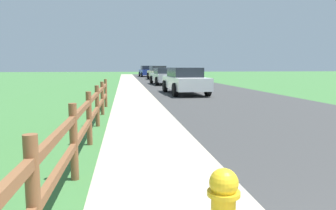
{
  "coord_description": "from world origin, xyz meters",
  "views": [
    {
      "loc": [
        -1.53,
        -0.32,
        1.59
      ],
      "look_at": [
        -0.44,
        7.59,
        0.61
      ],
      "focal_mm": 34.26,
      "sensor_mm": 36.0,
      "label": 1
    }
  ],
  "objects": [
    {
      "name": "grass_verge",
      "position": [
        -4.5,
        27.0,
        0.01
      ],
      "size": [
        5.0,
        66.0,
        0.0
      ],
      "primitive_type": "cube",
      "color": "#3C7137",
      "rests_on": "ground"
    },
    {
      "name": "parked_car_beige",
      "position": [
        2.38,
        36.83,
        0.81
      ],
      "size": [
        2.27,
        4.99,
        1.58
      ],
      "color": "#C6B793",
      "rests_on": "ground"
    },
    {
      "name": "road_asphalt",
      "position": [
        3.5,
        27.0,
        0.0
      ],
      "size": [
        7.0,
        66.0,
        0.01
      ],
      "primitive_type": "cube",
      "color": "#393939",
      "rests_on": "ground"
    },
    {
      "name": "curb_concrete",
      "position": [
        -3.0,
        27.0,
        0.0
      ],
      "size": [
        6.0,
        66.0,
        0.01
      ],
      "primitive_type": "cube",
      "color": "#B8AA93",
      "rests_on": "ground"
    },
    {
      "name": "parked_car_blue",
      "position": [
        1.84,
        46.74,
        0.77
      ],
      "size": [
        2.27,
        4.83,
        1.59
      ],
      "color": "navy",
      "rests_on": "ground"
    },
    {
      "name": "parked_suv_white",
      "position": [
        1.89,
        17.53,
        0.77
      ],
      "size": [
        2.14,
        5.0,
        1.49
      ],
      "color": "white",
      "rests_on": "ground"
    },
    {
      "name": "parked_car_silver",
      "position": [
        1.9,
        26.83,
        0.72
      ],
      "size": [
        2.25,
        4.71,
        1.4
      ],
      "color": "#B7BABF",
      "rests_on": "ground"
    },
    {
      "name": "rail_fence",
      "position": [
        -2.23,
        6.15,
        0.63
      ],
      "size": [
        0.11,
        12.15,
        1.08
      ],
      "color": "brown",
      "rests_on": "ground"
    },
    {
      "name": "ground_plane",
      "position": [
        0.0,
        25.0,
        0.0
      ],
      "size": [
        120.0,
        120.0,
        0.0
      ],
      "primitive_type": "plane",
      "color": "#3C7137"
    }
  ]
}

